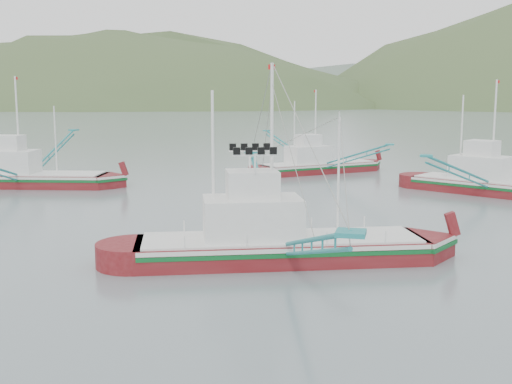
% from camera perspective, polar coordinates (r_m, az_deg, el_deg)
% --- Properties ---
extents(ground, '(1200.00, 1200.00, 0.00)m').
position_cam_1_polar(ground, '(32.69, -2.44, -7.14)').
color(ground, slate).
rests_on(ground, ground).
extents(main_boat, '(15.92, 27.01, 11.32)m').
position_cam_1_polar(main_boat, '(34.23, 2.01, -2.51)').
color(main_boat, maroon).
rests_on(main_boat, ground).
extents(bg_boat_left, '(15.92, 27.74, 11.32)m').
position_cam_1_polar(bg_boat_left, '(65.47, -19.97, 2.09)').
color(bg_boat_left, maroon).
rests_on(bg_boat_left, ground).
extents(bg_boat_far, '(19.68, 21.30, 10.01)m').
position_cam_1_polar(bg_boat_far, '(72.45, 5.52, 3.40)').
color(bg_boat_far, maroon).
rests_on(bg_boat_far, ground).
extents(bg_boat_right, '(17.09, 25.02, 10.89)m').
position_cam_1_polar(bg_boat_right, '(60.49, 20.57, 1.90)').
color(bg_boat_right, maroon).
rests_on(bg_boat_right, ground).
extents(headland_left, '(448.00, 308.00, 210.00)m').
position_cam_1_polar(headland_left, '(433.50, -12.59, 7.47)').
color(headland_left, '#3F542B').
rests_on(headland_left, ground).
extents(ridge_distant, '(960.00, 400.00, 240.00)m').
position_cam_1_polar(ridge_distant, '(590.69, 15.53, 7.68)').
color(ridge_distant, slate).
rests_on(ridge_distant, ground).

